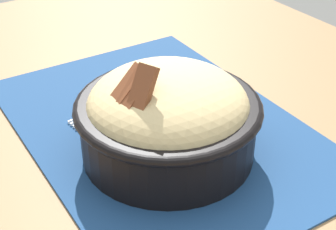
{
  "coord_description": "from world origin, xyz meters",
  "views": [
    {
      "loc": [
        -0.43,
        0.29,
        1.1
      ],
      "look_at": [
        -0.05,
        0.03,
        0.81
      ],
      "focal_mm": 54.83,
      "sensor_mm": 36.0,
      "label": 1
    }
  ],
  "objects": [
    {
      "name": "bowl",
      "position": [
        -0.05,
        0.04,
        0.81
      ],
      "size": [
        0.2,
        0.2,
        0.13
      ],
      "color": "black",
      "rests_on": "placemat"
    },
    {
      "name": "table",
      "position": [
        0.0,
        0.0,
        0.68
      ],
      "size": [
        1.04,
        0.81,
        0.75
      ],
      "color": "olive",
      "rests_on": "ground_plane"
    },
    {
      "name": "placemat",
      "position": [
        -0.0,
        0.01,
        0.75
      ],
      "size": [
        0.44,
        0.31,
        0.0
      ],
      "primitive_type": "cube",
      "rotation": [
        0.0,
        0.0,
        -0.03
      ],
      "color": "navy",
      "rests_on": "table"
    },
    {
      "name": "fork",
      "position": [
        0.06,
        0.04,
        0.76
      ],
      "size": [
        0.03,
        0.14,
        0.0
      ],
      "color": "silver",
      "rests_on": "placemat"
    }
  ]
}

